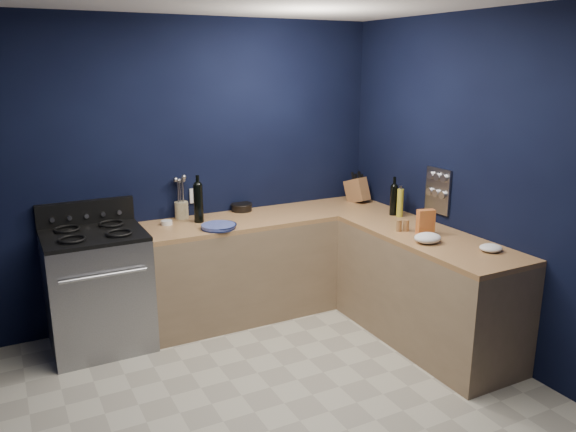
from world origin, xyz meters
TOP-DOWN VIEW (x-y plane):
  - floor at (0.00, 0.00)m, footprint 3.50×3.50m
  - wall_back at (0.00, 1.76)m, footprint 3.50×0.02m
  - wall_right at (1.76, 0.00)m, footprint 0.02×3.50m
  - wall_front at (0.00, -1.76)m, footprint 3.50×0.02m
  - cab_back at (0.60, 1.44)m, footprint 2.30×0.63m
  - top_back at (0.60, 1.44)m, footprint 2.30×0.63m
  - cab_right at (1.44, 0.29)m, footprint 0.63×1.67m
  - top_right at (1.44, 0.29)m, footprint 0.63×1.67m
  - gas_range at (-0.93, 1.42)m, footprint 0.76×0.66m
  - oven_door at (-0.93, 1.10)m, footprint 0.59×0.02m
  - cooktop at (-0.93, 1.42)m, footprint 0.76×0.66m
  - backguard at (-0.93, 1.72)m, footprint 0.76×0.06m
  - spice_panel at (1.74, 0.55)m, footprint 0.02×0.28m
  - wall_outlet at (0.00, 1.74)m, footprint 0.09×0.02m
  - plate_stack at (0.03, 1.24)m, footprint 0.33×0.33m
  - ramekin at (-0.31, 1.55)m, footprint 0.12×0.12m
  - utensil_crock at (-0.14, 1.69)m, footprint 0.13×0.13m
  - wine_bottle_back at (-0.04, 1.51)m, footprint 0.09×0.09m
  - lemon_basket at (0.43, 1.69)m, footprint 0.24×0.24m
  - knife_block at (1.57, 1.50)m, footprint 0.18×0.29m
  - wine_bottle_right at (1.58, 0.93)m, footprint 0.07×0.07m
  - oil_bottle at (1.59, 0.86)m, footprint 0.07×0.07m
  - spice_jar_near at (1.30, 0.50)m, footprint 0.06×0.06m
  - spice_jar_far at (1.35, 0.47)m, footprint 0.06×0.06m
  - crouton_bag at (1.43, 0.33)m, footprint 0.15×0.10m
  - towel_front at (1.30, 0.15)m, footprint 0.25×0.23m
  - towel_end at (1.57, -0.22)m, footprint 0.19×0.17m

SIDE VIEW (x-z plane):
  - floor at x=0.00m, z-range -0.02..0.00m
  - cab_back at x=0.60m, z-range 0.00..0.86m
  - cab_right at x=1.44m, z-range 0.00..0.86m
  - oven_door at x=-0.93m, z-range 0.24..0.66m
  - gas_range at x=-0.93m, z-range 0.00..0.92m
  - top_back at x=0.60m, z-range 0.86..0.90m
  - top_right at x=1.44m, z-range 0.86..0.90m
  - plate_stack at x=0.03m, z-range 0.90..0.94m
  - ramekin at x=-0.31m, z-range 0.90..0.94m
  - towel_end at x=1.57m, z-range 0.90..0.95m
  - cooktop at x=-0.93m, z-range 0.92..0.95m
  - lemon_basket at x=0.43m, z-range 0.90..0.97m
  - towel_front at x=1.30m, z-range 0.90..0.97m
  - spice_jar_far at x=1.35m, z-range 0.90..0.99m
  - spice_jar_near at x=1.30m, z-range 0.90..0.99m
  - utensil_crock at x=-0.14m, z-range 0.90..1.05m
  - crouton_bag at x=1.43m, z-range 0.90..1.10m
  - knife_block at x=1.57m, z-range 0.87..1.15m
  - oil_bottle at x=1.59m, z-range 0.90..1.15m
  - wine_bottle_right at x=1.58m, z-range 0.90..1.17m
  - backguard at x=-0.93m, z-range 0.94..1.14m
  - wine_bottle_back at x=-0.04m, z-range 0.90..1.23m
  - wall_outlet at x=0.00m, z-range 1.02..1.15m
  - spice_panel at x=1.74m, z-range 0.99..1.37m
  - wall_back at x=0.00m, z-range 0.00..2.60m
  - wall_right at x=1.76m, z-range 0.00..2.60m
  - wall_front at x=0.00m, z-range 0.00..2.60m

